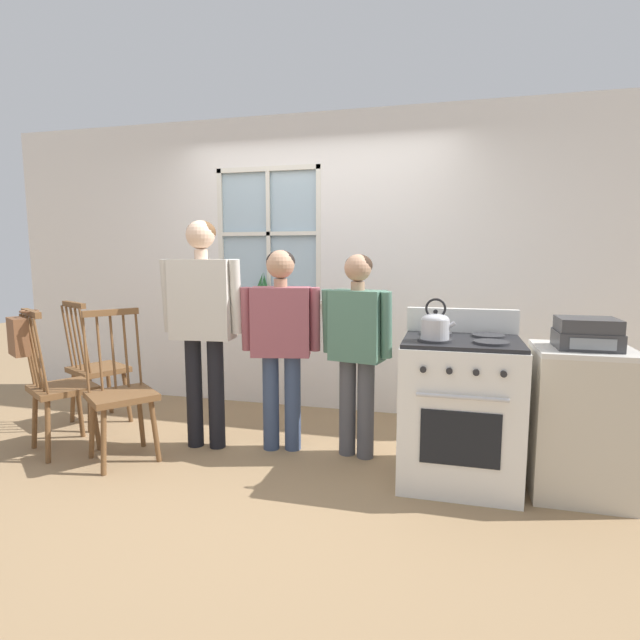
# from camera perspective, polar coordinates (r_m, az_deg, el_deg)

# --- Properties ---
(ground_plane) EXTENTS (16.00, 16.00, 0.00)m
(ground_plane) POSITION_cam_1_polar(r_m,az_deg,el_deg) (3.60, -6.18, -16.21)
(ground_plane) COLOR #937551
(wall_back) EXTENTS (6.40, 0.16, 2.70)m
(wall_back) POSITION_cam_1_polar(r_m,az_deg,el_deg) (4.63, 0.05, 6.11)
(wall_back) COLOR white
(wall_back) RESTS_ON ground_plane
(chair_by_window) EXTENTS (0.57, 0.56, 1.06)m
(chair_by_window) POSITION_cam_1_polar(r_m,az_deg,el_deg) (4.16, -27.65, -6.90)
(chair_by_window) COLOR brown
(chair_by_window) RESTS_ON ground_plane
(chair_near_wall) EXTENTS (0.57, 0.58, 1.06)m
(chair_near_wall) POSITION_cam_1_polar(r_m,az_deg,el_deg) (3.80, -21.83, -7.88)
(chair_near_wall) COLOR brown
(chair_near_wall) RESTS_ON ground_plane
(chair_center_cluster) EXTENTS (0.56, 0.55, 1.06)m
(chair_center_cluster) POSITION_cam_1_polar(r_m,az_deg,el_deg) (4.69, -24.26, -5.14)
(chair_center_cluster) COLOR brown
(chair_center_cluster) RESTS_ON ground_plane
(person_elderly_left) EXTENTS (0.61, 0.25, 1.69)m
(person_elderly_left) POSITION_cam_1_polar(r_m,az_deg,el_deg) (3.76, -13.26, 1.03)
(person_elderly_left) COLOR black
(person_elderly_left) RESTS_ON ground_plane
(person_teen_center) EXTENTS (0.58, 0.29, 1.48)m
(person_teen_center) POSITION_cam_1_polar(r_m,az_deg,el_deg) (3.64, -4.47, -1.18)
(person_teen_center) COLOR #384766
(person_teen_center) RESTS_ON ground_plane
(person_adult_right) EXTENTS (0.53, 0.28, 1.45)m
(person_adult_right) POSITION_cam_1_polar(r_m,az_deg,el_deg) (3.52, 4.27, -2.06)
(person_adult_right) COLOR #4C4C51
(person_adult_right) RESTS_ON ground_plane
(stove) EXTENTS (0.73, 0.68, 1.08)m
(stove) POSITION_cam_1_polar(r_m,az_deg,el_deg) (3.33, 15.66, -9.76)
(stove) COLOR white
(stove) RESTS_ON ground_plane
(kettle) EXTENTS (0.21, 0.17, 0.25)m
(kettle) POSITION_cam_1_polar(r_m,az_deg,el_deg) (3.08, 13.04, -0.55)
(kettle) COLOR #B7B7BC
(kettle) RESTS_ON stove
(potted_plant) EXTENTS (0.13, 0.13, 0.26)m
(potted_plant) POSITION_cam_1_polar(r_m,az_deg,el_deg) (4.72, -6.56, 3.43)
(potted_plant) COLOR #935B3D
(potted_plant) RESTS_ON wall_back
(handbag) EXTENTS (0.25, 0.25, 0.31)m
(handbag) POSITION_cam_1_polar(r_m,az_deg,el_deg) (4.03, -31.20, -1.54)
(handbag) COLOR brown
(handbag) RESTS_ON chair_by_window
(side_counter) EXTENTS (0.55, 0.50, 0.90)m
(side_counter) POSITION_cam_1_polar(r_m,az_deg,el_deg) (3.43, 27.55, -10.26)
(side_counter) COLOR beige
(side_counter) RESTS_ON ground_plane
(stereo) EXTENTS (0.34, 0.29, 0.18)m
(stereo) POSITION_cam_1_polar(r_m,az_deg,el_deg) (3.29, 28.19, -1.39)
(stereo) COLOR #38383A
(stereo) RESTS_ON side_counter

